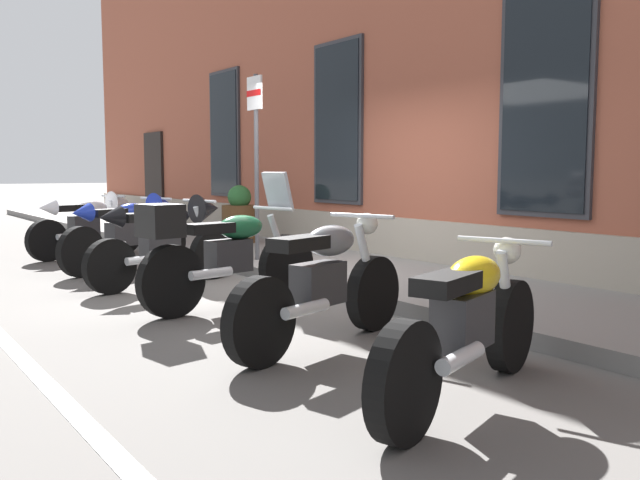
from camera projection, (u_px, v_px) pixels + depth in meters
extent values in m
plane|color=#565451|center=(285.00, 287.00, 7.94)|extent=(140.00, 140.00, 0.00)
cube|color=slate|center=(359.00, 272.00, 8.56)|extent=(32.67, 2.21, 0.15)
cube|color=gray|center=(421.00, 245.00, 9.15)|extent=(26.67, 0.10, 0.70)
cube|color=black|center=(154.00, 179.00, 16.81)|extent=(1.10, 0.08, 2.30)
cube|color=#2D2D33|center=(225.00, 134.00, 13.62)|extent=(1.22, 0.06, 2.52)
cube|color=black|center=(224.00, 134.00, 13.60)|extent=(1.10, 0.03, 2.40)
cube|color=#2D2D33|center=(338.00, 123.00, 10.53)|extent=(1.22, 0.06, 2.52)
cube|color=black|center=(336.00, 123.00, 10.51)|extent=(1.10, 0.03, 2.40)
cube|color=#2D2D33|center=(545.00, 103.00, 7.43)|extent=(1.22, 0.06, 2.52)
cube|color=black|center=(544.00, 102.00, 7.41)|extent=(1.10, 0.03, 2.40)
cylinder|color=black|center=(124.00, 234.00, 11.14)|extent=(0.29, 0.64, 0.63)
cylinder|color=black|center=(47.00, 241.00, 10.09)|extent=(0.29, 0.64, 0.63)
cylinder|color=silver|center=(118.00, 219.00, 11.03)|extent=(0.15, 0.32, 0.64)
cube|color=#28282B|center=(84.00, 226.00, 10.56)|extent=(0.33, 0.48, 0.32)
ellipsoid|color=silver|center=(92.00, 208.00, 10.64)|extent=(0.39, 0.57, 0.24)
cube|color=black|center=(70.00, 208.00, 10.35)|extent=(0.34, 0.52, 0.10)
cylinder|color=silver|center=(113.00, 196.00, 10.93)|extent=(0.61, 0.20, 0.04)
cylinder|color=silver|center=(71.00, 236.00, 10.26)|extent=(0.21, 0.46, 0.09)
cone|color=silver|center=(120.00, 202.00, 11.04)|extent=(0.44, 0.42, 0.36)
cone|color=silver|center=(47.00, 208.00, 10.06)|extent=(0.30, 0.32, 0.24)
cylinder|color=black|center=(167.00, 242.00, 9.77)|extent=(0.34, 0.66, 0.65)
cylinder|color=black|center=(81.00, 252.00, 8.60)|extent=(0.34, 0.66, 0.65)
cylinder|color=silver|center=(161.00, 225.00, 9.66)|extent=(0.17, 0.32, 0.64)
cube|color=#28282B|center=(123.00, 234.00, 9.12)|extent=(0.36, 0.49, 0.32)
ellipsoid|color=#192D9E|center=(131.00, 212.00, 9.22)|extent=(0.42, 0.58, 0.24)
cube|color=black|center=(108.00, 213.00, 8.91)|extent=(0.37, 0.53, 0.10)
cylinder|color=silver|center=(156.00, 198.00, 9.56)|extent=(0.60, 0.25, 0.04)
cylinder|color=silver|center=(111.00, 246.00, 8.82)|extent=(0.24, 0.45, 0.09)
cone|color=#192D9E|center=(163.00, 205.00, 9.68)|extent=(0.45, 0.44, 0.36)
cone|color=#192D9E|center=(81.00, 213.00, 8.56)|extent=(0.31, 0.33, 0.24)
cylinder|color=black|center=(212.00, 255.00, 8.47)|extent=(0.25, 0.63, 0.62)
cylinder|color=black|center=(110.00, 266.00, 7.42)|extent=(0.25, 0.63, 0.62)
cylinder|color=silver|center=(205.00, 233.00, 8.37)|extent=(0.14, 0.34, 0.68)
cube|color=#28282B|center=(160.00, 245.00, 7.89)|extent=(0.31, 0.48, 0.32)
ellipsoid|color=black|center=(170.00, 216.00, 7.97)|extent=(0.37, 0.56, 0.24)
cube|color=black|center=(142.00, 217.00, 7.69)|extent=(0.32, 0.52, 0.10)
cylinder|color=silver|center=(199.00, 201.00, 8.27)|extent=(0.61, 0.17, 0.04)
cylinder|color=silver|center=(144.00, 260.00, 7.60)|extent=(0.19, 0.46, 0.09)
cone|color=black|center=(208.00, 209.00, 8.38)|extent=(0.43, 0.41, 0.36)
cone|color=black|center=(110.00, 217.00, 7.38)|extent=(0.29, 0.31, 0.24)
cylinder|color=black|center=(287.00, 266.00, 7.20)|extent=(0.23, 0.69, 0.68)
cylinder|color=black|center=(171.00, 281.00, 6.22)|extent=(0.23, 0.69, 0.68)
cylinder|color=silver|center=(279.00, 243.00, 7.11)|extent=(0.12, 0.32, 0.63)
cube|color=#28282B|center=(229.00, 256.00, 6.66)|extent=(0.29, 0.47, 0.32)
ellipsoid|color=#195633|center=(241.00, 227.00, 6.73)|extent=(0.34, 0.55, 0.24)
cube|color=black|center=(209.00, 228.00, 6.47)|extent=(0.29, 0.51, 0.10)
cylinder|color=silver|center=(273.00, 208.00, 7.01)|extent=(0.62, 0.13, 0.04)
cylinder|color=silver|center=(211.00, 273.00, 6.38)|extent=(0.16, 0.46, 0.09)
cube|color=#B2BCC6|center=(278.00, 191.00, 7.04)|extent=(0.38, 0.20, 0.40)
cube|color=black|center=(160.00, 221.00, 6.09)|extent=(0.41, 0.37, 0.30)
cylinder|color=black|center=(373.00, 293.00, 5.74)|extent=(0.30, 0.64, 0.64)
cylinder|color=black|center=(260.00, 322.00, 4.65)|extent=(0.30, 0.64, 0.64)
cylinder|color=silver|center=(367.00, 262.00, 5.64)|extent=(0.16, 0.33, 0.67)
cube|color=#28282B|center=(318.00, 284.00, 5.14)|extent=(0.34, 0.48, 0.32)
ellipsoid|color=slate|center=(330.00, 241.00, 5.22)|extent=(0.40, 0.57, 0.24)
cube|color=black|center=(299.00, 243.00, 4.92)|extent=(0.35, 0.52, 0.10)
cylinder|color=silver|center=(362.00, 216.00, 5.53)|extent=(0.60, 0.21, 0.04)
cylinder|color=silver|center=(306.00, 309.00, 4.84)|extent=(0.21, 0.46, 0.09)
sphere|color=silver|center=(367.00, 224.00, 5.60)|extent=(0.18, 0.18, 0.18)
cylinder|color=black|center=(510.00, 326.00, 4.56)|extent=(0.32, 0.63, 0.63)
cylinder|color=black|center=(405.00, 382.00, 3.34)|extent=(0.32, 0.63, 0.63)
cylinder|color=silver|center=(506.00, 293.00, 4.45)|extent=(0.17, 0.30, 0.60)
cube|color=#28282B|center=(463.00, 321.00, 3.89)|extent=(0.35, 0.49, 0.32)
ellipsoid|color=gold|center=(474.00, 276.00, 3.99)|extent=(0.42, 0.58, 0.24)
cube|color=black|center=(447.00, 283.00, 3.68)|extent=(0.37, 0.53, 0.10)
cylinder|color=silver|center=(503.00, 241.00, 4.35)|extent=(0.60, 0.24, 0.04)
cylinder|color=silver|center=(461.00, 358.00, 3.59)|extent=(0.24, 0.45, 0.09)
sphere|color=silver|center=(507.00, 250.00, 4.43)|extent=(0.18, 0.18, 0.18)
cylinder|color=#4C4C51|center=(257.00, 168.00, 9.11)|extent=(0.06, 0.06, 2.49)
cube|color=white|center=(255.00, 93.00, 9.00)|extent=(0.36, 0.03, 0.44)
cube|color=red|center=(254.00, 93.00, 8.99)|extent=(0.36, 0.01, 0.08)
cylinder|color=brown|center=(240.00, 224.00, 11.51)|extent=(0.61, 0.61, 0.63)
cylinder|color=black|center=(240.00, 224.00, 11.51)|extent=(0.64, 0.64, 0.04)
sphere|color=#28602D|center=(239.00, 197.00, 11.46)|extent=(0.40, 0.40, 0.40)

